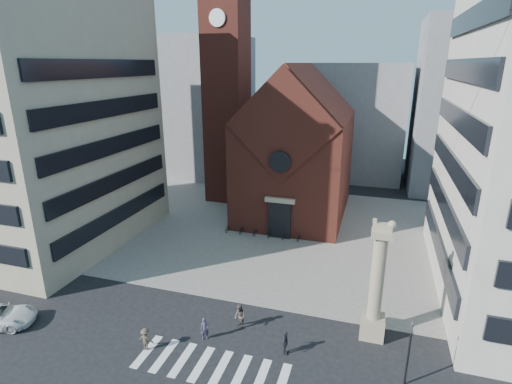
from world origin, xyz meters
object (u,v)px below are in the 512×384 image
at_px(lion_column, 376,292).
at_px(traffic_light, 409,352).
at_px(pedestrian_0, 205,329).
at_px(pedestrian_2, 285,343).
at_px(scooter_0, 229,228).
at_px(pedestrian_1, 240,317).

distance_m(lion_column, traffic_light, 4.62).
height_order(pedestrian_0, pedestrian_2, pedestrian_2).
relative_size(lion_column, traffic_light, 2.02).
bearing_deg(pedestrian_2, scooter_0, 31.70).
bearing_deg(pedestrian_0, lion_column, -8.06).
relative_size(traffic_light, pedestrian_1, 2.34).
bearing_deg(pedestrian_1, scooter_0, 157.28).
relative_size(lion_column, pedestrian_1, 4.71).
height_order(lion_column, pedestrian_0, lion_column).
bearing_deg(pedestrian_2, pedestrian_0, 92.64).
bearing_deg(pedestrian_0, traffic_light, -28.21).
xyz_separation_m(pedestrian_0, pedestrian_1, (1.88, 1.83, 0.11)).
relative_size(lion_column, scooter_0, 5.67).
bearing_deg(pedestrian_1, pedestrian_0, -91.86).
height_order(lion_column, pedestrian_2, lion_column).
distance_m(traffic_light, pedestrian_1, 11.26).
xyz_separation_m(pedestrian_1, pedestrian_2, (3.66, -1.64, -0.09)).
xyz_separation_m(traffic_light, pedestrian_0, (-12.86, 0.28, -1.48)).
bearing_deg(lion_column, pedestrian_1, -168.10).
relative_size(pedestrian_0, pedestrian_2, 0.97).
distance_m(pedestrian_1, scooter_0, 17.15).
distance_m(lion_column, pedestrian_2, 6.90).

